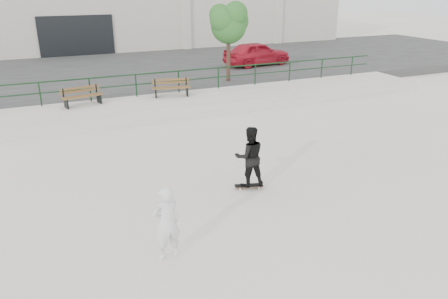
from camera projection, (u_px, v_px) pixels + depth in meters
name	position (u px, v px, depth m)	size (l,w,h in m)	color
ground	(203.00, 225.00, 10.26)	(120.00, 120.00, 0.00)	beige
ledge	(121.00, 112.00, 18.28)	(30.00, 3.00, 0.50)	#BBB3AA
parking_strip	(92.00, 75.00, 25.53)	(60.00, 14.00, 0.50)	#303030
railing	(113.00, 82.00, 19.03)	(28.00, 0.06, 1.03)	#133619
bench_left	(82.00, 96.00, 18.16)	(1.74, 0.82, 0.77)	brown
bench_right	(171.00, 88.00, 19.62)	(1.76, 0.83, 0.78)	brown
tree	(229.00, 22.00, 21.76)	(2.24, 1.99, 3.98)	#503528
red_car	(257.00, 53.00, 26.79)	(1.69, 4.21, 1.43)	red
skateboard	(249.00, 186.00, 12.08)	(0.80, 0.41, 0.09)	black
standing_skater	(249.00, 157.00, 11.77)	(0.82, 0.64, 1.69)	black
seated_skater	(167.00, 223.00, 8.80)	(0.59, 0.39, 1.62)	silver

